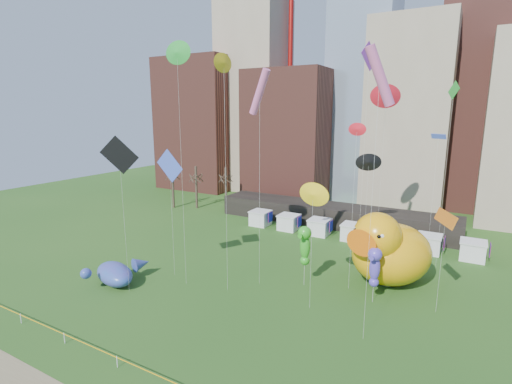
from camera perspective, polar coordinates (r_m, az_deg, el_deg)
The scene contains 23 objects.
skyline at distance 78.57m, azimuth 20.84°, elevation 13.60°, with size 101.00×23.00×68.00m.
pavilion at distance 63.54m, azimuth 11.25°, elevation -3.37°, with size 38.00×6.00×3.20m, color black.
vendor_tents at distance 56.80m, azimuth 14.14°, elevation -5.86°, with size 33.24×2.80×2.40m.
bare_trees at distance 73.89m, azimuth -8.67°, elevation 0.79°, with size 8.44×6.44×8.50m.
big_duck at distance 43.23m, azimuth 19.02°, elevation -8.14°, with size 10.59×11.72×8.18m.
small_duck at distance 43.57m, azimuth 18.90°, elevation -11.17°, with size 3.83×4.54×3.24m.
seahorse_green at distance 40.53m, azimuth 7.24°, elevation -7.41°, with size 1.52×1.86×6.51m.
seahorse_purple at distance 38.67m, azimuth 17.18°, elevation -10.15°, with size 1.45×1.76×5.56m.
whale_inflatable at distance 44.51m, azimuth -19.97°, elevation -11.20°, with size 6.45×7.29×2.55m.
kite_0 at distance 38.34m, azimuth 14.71°, elevation 8.76°, with size 1.25×0.42×17.01m.
kite_1 at distance 38.29m, azimuth 0.55°, elevation 14.57°, with size 2.69×1.46×22.09m.
kite_2 at distance 49.50m, azimuth 16.36°, elevation 4.22°, with size 2.03×1.25×12.97m.
kite_3 at distance 39.26m, azimuth -11.64°, elevation 19.51°, with size 2.23×0.50×24.60m.
kite_4 at distance 34.25m, azimuth 8.45°, elevation -0.39°, with size 2.11×0.79×11.94m.
kite_5 at distance 48.56m, azimuth 25.40°, elevation 7.18°, with size 1.70×1.22×15.57m.
kite_6 at distance 37.32m, azimuth 26.27°, elevation -3.54°, with size 2.04×3.50×9.52m.
kite_7 at distance 43.93m, azimuth 16.41°, elevation 18.07°, with size 1.04×2.84×25.18m.
kite_8 at distance 51.07m, azimuth 18.77°, elevation 13.30°, with size 2.30×2.37×21.36m.
kite_9 at distance 29.46m, azimuth 17.87°, elevation 16.02°, with size 2.37×2.22×22.65m.
kite_10 at distance 38.82m, azimuth -19.58°, elevation 5.01°, with size 3.19×1.90×15.86m.
kite_11 at distance 47.92m, azimuth 27.17°, elevation 12.30°, with size 1.22×1.65×21.30m.
kite_12 at distance 37.24m, azimuth -4.78°, elevation 18.41°, with size 0.32×1.80×23.31m.
kite_13 at distance 41.92m, azimuth -12.67°, elevation 3.68°, with size 3.57×0.08×14.19m.
Camera 1 is at (14.72, -16.44, 18.09)m, focal length 27.00 mm.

